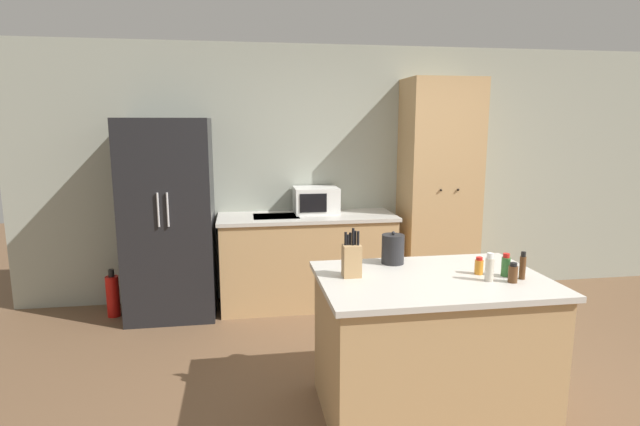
{
  "coord_description": "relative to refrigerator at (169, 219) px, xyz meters",
  "views": [
    {
      "loc": [
        -1.35,
        -2.81,
        1.82
      ],
      "look_at": [
        -0.67,
        1.4,
        1.05
      ],
      "focal_mm": 28.0,
      "sensor_mm": 36.0,
      "label": 1
    }
  ],
  "objects": [
    {
      "name": "ground_plane",
      "position": [
        2.02,
        -1.96,
        -0.93
      ],
      "size": [
        14.0,
        14.0,
        0.0
      ],
      "primitive_type": "plane",
      "color": "brown"
    },
    {
      "name": "wall_back",
      "position": [
        2.02,
        0.37,
        0.37
      ],
      "size": [
        7.2,
        0.06,
        2.6
      ],
      "color": "#9EA393",
      "rests_on": "ground_plane"
    },
    {
      "name": "refrigerator",
      "position": [
        0.0,
        0.0,
        0.0
      ],
      "size": [
        0.81,
        0.71,
        1.87
      ],
      "color": "black",
      "rests_on": "ground_plane"
    },
    {
      "name": "back_counter",
      "position": [
        1.31,
        0.04,
        -0.47
      ],
      "size": [
        1.75,
        0.64,
        0.92
      ],
      "color": "tan",
      "rests_on": "ground_plane"
    },
    {
      "name": "pantry_cabinet",
      "position": [
        2.69,
        0.08,
        0.2
      ],
      "size": [
        0.74,
        0.55,
        2.26
      ],
      "color": "tan",
      "rests_on": "ground_plane"
    },
    {
      "name": "kitchen_island",
      "position": [
        1.81,
        -2.0,
        -0.48
      ],
      "size": [
        1.38,
        0.94,
        0.9
      ],
      "color": "tan",
      "rests_on": "ground_plane"
    },
    {
      "name": "microwave",
      "position": [
        1.42,
        0.15,
        0.12
      ],
      "size": [
        0.44,
        0.36,
        0.26
      ],
      "color": "white",
      "rests_on": "back_counter"
    },
    {
      "name": "knife_block",
      "position": [
        1.32,
        -1.91,
        0.07
      ],
      "size": [
        0.11,
        0.09,
        0.3
      ],
      "color": "tan",
      "rests_on": "kitchen_island"
    },
    {
      "name": "spice_bottle_tall_dark",
      "position": [
        2.26,
        -2.05,
        0.03
      ],
      "size": [
        0.05,
        0.05,
        0.14
      ],
      "color": "#337033",
      "rests_on": "kitchen_island"
    },
    {
      "name": "spice_bottle_short_red",
      "position": [
        2.32,
        -2.12,
        0.04
      ],
      "size": [
        0.04,
        0.04,
        0.17
      ],
      "color": "#563319",
      "rests_on": "kitchen_island"
    },
    {
      "name": "spice_bottle_amber_oil",
      "position": [
        2.24,
        -2.17,
        0.02
      ],
      "size": [
        0.05,
        0.05,
        0.12
      ],
      "color": "#563319",
      "rests_on": "kitchen_island"
    },
    {
      "name": "spice_bottle_green_herb",
      "position": [
        2.12,
        -1.98,
        0.01
      ],
      "size": [
        0.05,
        0.05,
        0.11
      ],
      "color": "orange",
      "rests_on": "kitchen_island"
    },
    {
      "name": "spice_bottle_pale_salt",
      "position": [
        2.11,
        -2.12,
        0.04
      ],
      "size": [
        0.05,
        0.05,
        0.17
      ],
      "color": "beige",
      "rests_on": "kitchen_island"
    },
    {
      "name": "kettle",
      "position": [
        1.66,
        -1.67,
        0.06
      ],
      "size": [
        0.15,
        0.15,
        0.22
      ],
      "color": "#232326",
      "rests_on": "kitchen_island"
    },
    {
      "name": "fire_extinguisher",
      "position": [
        -0.56,
        0.01,
        -0.73
      ],
      "size": [
        0.12,
        0.12,
        0.46
      ],
      "color": "red",
      "rests_on": "ground_plane"
    }
  ]
}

